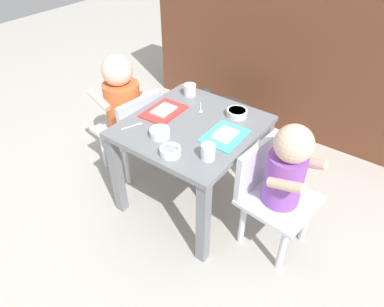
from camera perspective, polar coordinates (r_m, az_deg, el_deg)
The scene contains 15 objects.
ground_plane at distance 1.81m, azimuth 0.00°, elevation -7.50°, with size 7.00×7.00×0.00m, color #B2ADA3.
kitchen_cabinet_back at distance 2.33m, azimuth 15.67°, elevation 15.68°, with size 1.83×0.31×0.91m, color brown.
dining_table at distance 1.56m, azimuth 0.00°, elevation 2.31°, with size 0.55×0.58×0.46m.
seated_child_left at distance 1.81m, azimuth -11.18°, elevation 8.00°, with size 0.31×0.31×0.66m.
seated_child_right at distance 1.40m, azimuth 14.67°, elevation -3.36°, with size 0.31×0.31×0.63m.
dog at distance 2.15m, azimuth 5.58°, elevation 7.21°, with size 0.43×0.19×0.30m.
food_tray_left at distance 1.61m, azimuth -4.67°, elevation 7.00°, with size 0.15×0.21×0.02m.
food_tray_right at distance 1.44m, azimuth 5.46°, elevation 2.95°, with size 0.15×0.19×0.02m.
water_cup_left at distance 1.73m, azimuth -0.36°, elevation 10.34°, with size 0.06×0.06×0.06m.
water_cup_right at distance 1.31m, azimuth 2.66°, elevation 0.13°, with size 0.06×0.06×0.06m.
cereal_bowl_right_side at distance 1.58m, azimuth 7.43°, elevation 6.70°, with size 0.09×0.09×0.03m.
veggie_bowl_far at distance 1.44m, azimuth -5.33°, elevation 3.46°, with size 0.09×0.09×0.04m.
cereal_bowl_left_side at distance 1.34m, azimuth -3.59°, elevation 0.40°, with size 0.08×0.08×0.03m.
spoon_by_left_tray at distance 1.63m, azimuth 1.41°, elevation 7.38°, with size 0.07×0.09×0.01m.
spoon_by_right_tray at distance 1.53m, azimuth -9.52°, elevation 4.57°, with size 0.05×0.10×0.01m.
Camera 1 is at (0.75, -1.02, 1.30)m, focal length 32.33 mm.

